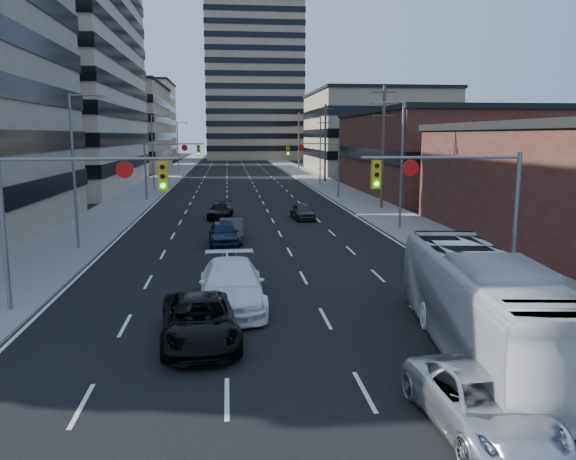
% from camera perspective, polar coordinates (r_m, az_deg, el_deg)
% --- Properties ---
extents(ground, '(400.00, 400.00, 0.00)m').
position_cam_1_polar(ground, '(15.18, 0.88, -16.45)').
color(ground, black).
rests_on(ground, ground).
extents(road_surface, '(18.00, 300.00, 0.02)m').
position_cam_1_polar(road_surface, '(143.70, -5.50, 6.91)').
color(road_surface, black).
rests_on(road_surface, ground).
extents(sidewalk_left, '(5.00, 300.00, 0.15)m').
position_cam_1_polar(sidewalk_left, '(144.02, -10.11, 6.84)').
color(sidewalk_left, slate).
rests_on(sidewalk_left, ground).
extents(sidewalk_right, '(5.00, 300.00, 0.15)m').
position_cam_1_polar(sidewalk_right, '(144.29, -0.90, 6.99)').
color(sidewalk_right, slate).
rests_on(sidewalk_right, ground).
extents(office_left_mid, '(26.00, 34.00, 28.00)m').
position_cam_1_polar(office_left_mid, '(78.12, -25.85, 14.06)').
color(office_left_mid, '#ADA089').
rests_on(office_left_mid, ground).
extents(office_left_far, '(20.00, 30.00, 16.00)m').
position_cam_1_polar(office_left_far, '(115.72, -17.52, 9.83)').
color(office_left_far, gray).
rests_on(office_left_far, ground).
extents(storefront_right_mid, '(20.00, 30.00, 9.00)m').
position_cam_1_polar(storefront_right_mid, '(68.56, 16.00, 7.43)').
color(storefront_right_mid, '#472119').
rests_on(storefront_right_mid, ground).
extents(office_right_far, '(22.00, 28.00, 14.00)m').
position_cam_1_polar(office_right_far, '(104.98, 8.71, 9.68)').
color(office_right_far, gray).
rests_on(office_right_far, ground).
extents(apartment_tower, '(26.00, 26.00, 58.00)m').
position_cam_1_polar(apartment_tower, '(165.23, -3.58, 17.36)').
color(apartment_tower, gray).
rests_on(apartment_tower, ground).
extents(bg_block_left, '(24.00, 24.00, 20.00)m').
position_cam_1_polar(bg_block_left, '(155.81, -16.14, 10.47)').
color(bg_block_left, '#ADA089').
rests_on(bg_block_left, ground).
extents(bg_block_right, '(22.00, 22.00, 12.00)m').
position_cam_1_polar(bg_block_right, '(147.43, 7.16, 9.28)').
color(bg_block_right, gray).
rests_on(bg_block_right, ground).
extents(signal_near_left, '(6.59, 0.33, 6.00)m').
position_cam_1_polar(signal_near_left, '(22.41, -21.06, 2.97)').
color(signal_near_left, slate).
rests_on(signal_near_left, ground).
extents(signal_near_right, '(6.59, 0.33, 6.00)m').
position_cam_1_polar(signal_near_right, '(23.51, 16.80, 3.48)').
color(signal_near_right, slate).
rests_on(signal_near_right, ground).
extents(signal_far_left, '(6.09, 0.33, 6.00)m').
position_cam_1_polar(signal_far_left, '(58.89, -12.08, 7.10)').
color(signal_far_left, slate).
rests_on(signal_far_left, ground).
extents(signal_far_right, '(6.09, 0.33, 6.00)m').
position_cam_1_polar(signal_far_right, '(59.32, 2.97, 7.31)').
color(signal_far_right, slate).
rests_on(signal_far_right, ground).
extents(utility_pole_block, '(2.20, 0.28, 11.00)m').
position_cam_1_polar(utility_pole_block, '(51.45, 9.62, 8.48)').
color(utility_pole_block, '#4C3D2D').
rests_on(utility_pole_block, ground).
extents(utility_pole_midblock, '(2.20, 0.28, 11.00)m').
position_cam_1_polar(utility_pole_midblock, '(80.74, 3.81, 8.96)').
color(utility_pole_midblock, '#4C3D2D').
rests_on(utility_pole_midblock, ground).
extents(utility_pole_distant, '(2.20, 0.28, 11.00)m').
position_cam_1_polar(utility_pole_distant, '(110.41, 1.10, 9.15)').
color(utility_pole_distant, '#4C3D2D').
rests_on(utility_pole_distant, ground).
extents(streetlight_left_near, '(2.03, 0.22, 9.00)m').
position_cam_1_polar(streetlight_left_near, '(34.67, -20.72, 6.32)').
color(streetlight_left_near, slate).
rests_on(streetlight_left_near, ground).
extents(streetlight_left_mid, '(2.03, 0.22, 9.00)m').
position_cam_1_polar(streetlight_left_mid, '(69.10, -13.47, 8.01)').
color(streetlight_left_mid, slate).
rests_on(streetlight_left_mid, ground).
extents(streetlight_left_far, '(2.03, 0.22, 9.00)m').
position_cam_1_polar(streetlight_left_far, '(103.91, -11.04, 8.54)').
color(streetlight_left_far, slate).
rests_on(streetlight_left_far, ground).
extents(streetlight_right_near, '(2.03, 0.22, 9.00)m').
position_cam_1_polar(streetlight_right_near, '(40.40, 11.26, 7.13)').
color(streetlight_right_near, slate).
rests_on(streetlight_right_near, ground).
extents(streetlight_right_far, '(2.03, 0.22, 9.00)m').
position_cam_1_polar(streetlight_right_far, '(74.53, 3.18, 8.35)').
color(streetlight_right_far, slate).
rests_on(streetlight_right_far, ground).
extents(black_pickup, '(2.86, 5.46, 1.47)m').
position_cam_1_polar(black_pickup, '(18.65, -8.96, -9.07)').
color(black_pickup, black).
rests_on(black_pickup, ground).
extents(white_van, '(2.64, 6.16, 1.77)m').
position_cam_1_polar(white_van, '(22.15, -5.74, -5.58)').
color(white_van, white).
rests_on(white_van, ground).
extents(silver_suv, '(2.46, 4.93, 1.34)m').
position_cam_1_polar(silver_suv, '(14.01, 18.97, -16.30)').
color(silver_suv, silver).
rests_on(silver_suv, ground).
extents(transit_bus, '(3.98, 11.52, 3.14)m').
position_cam_1_polar(transit_bus, '(18.27, 19.16, -7.14)').
color(transit_bus, silver).
rests_on(transit_bus, ground).
extents(sedan_blue, '(1.97, 4.47, 1.50)m').
position_cam_1_polar(sedan_blue, '(34.44, -6.58, -0.35)').
color(sedan_blue, '#0D1837').
rests_on(sedan_blue, ground).
extents(sedan_grey_center, '(1.55, 4.27, 1.40)m').
position_cam_1_polar(sedan_grey_center, '(35.87, -5.78, -0.02)').
color(sedan_grey_center, '#2E2E30').
rests_on(sedan_grey_center, ground).
extents(sedan_black_far, '(2.25, 4.45, 1.24)m').
position_cam_1_polar(sedan_black_far, '(45.76, -6.87, 1.94)').
color(sedan_black_far, black).
rests_on(sedan_black_far, ground).
extents(sedan_grey_right, '(1.87, 3.99, 1.32)m').
position_cam_1_polar(sedan_grey_right, '(44.91, 1.50, 1.92)').
color(sedan_grey_right, '#302F32').
rests_on(sedan_grey_right, ground).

